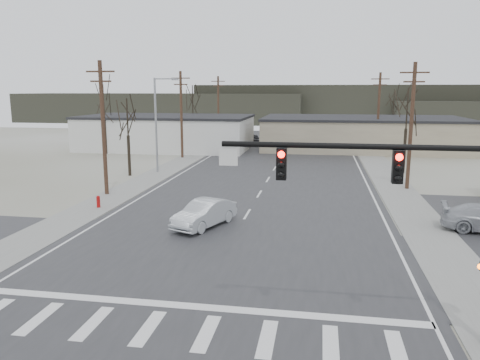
{
  "coord_description": "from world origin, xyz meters",
  "views": [
    {
      "loc": [
        4.47,
        -20.68,
        7.88
      ],
      "look_at": [
        -0.17,
        6.27,
        2.6
      ],
      "focal_mm": 35.0,
      "sensor_mm": 36.0,
      "label": 1
    }
  ],
  "objects_px": {
    "sedan_crossing": "(204,213)",
    "car_far_b": "(254,139)",
    "fire_hydrant": "(98,202)",
    "traffic_signal_mast": "(434,198)",
    "car_far_a": "(330,139)"
  },
  "relations": [
    {
      "from": "fire_hydrant",
      "to": "sedan_crossing",
      "type": "height_order",
      "value": "sedan_crossing"
    },
    {
      "from": "traffic_signal_mast",
      "to": "fire_hydrant",
      "type": "height_order",
      "value": "traffic_signal_mast"
    },
    {
      "from": "sedan_crossing",
      "to": "car_far_b",
      "type": "xyz_separation_m",
      "value": [
        -3.14,
        42.78,
        -0.08
      ]
    },
    {
      "from": "traffic_signal_mast",
      "to": "fire_hydrant",
      "type": "distance_m",
      "value": 23.39
    },
    {
      "from": "traffic_signal_mast",
      "to": "sedan_crossing",
      "type": "distance_m",
      "value": 15.4
    },
    {
      "from": "fire_hydrant",
      "to": "traffic_signal_mast",
      "type": "bearing_deg",
      "value": -38.13
    },
    {
      "from": "traffic_signal_mast",
      "to": "fire_hydrant",
      "type": "relative_size",
      "value": 10.29
    },
    {
      "from": "fire_hydrant",
      "to": "car_far_a",
      "type": "relative_size",
      "value": 0.16
    },
    {
      "from": "fire_hydrant",
      "to": "car_far_b",
      "type": "relative_size",
      "value": 0.22
    },
    {
      "from": "car_far_b",
      "to": "sedan_crossing",
      "type": "bearing_deg",
      "value": -99.11
    },
    {
      "from": "traffic_signal_mast",
      "to": "car_far_a",
      "type": "bearing_deg",
      "value": 92.1
    },
    {
      "from": "fire_hydrant",
      "to": "sedan_crossing",
      "type": "relative_size",
      "value": 0.19
    },
    {
      "from": "fire_hydrant",
      "to": "car_far_b",
      "type": "bearing_deg",
      "value": 82.79
    },
    {
      "from": "traffic_signal_mast",
      "to": "car_far_b",
      "type": "xyz_separation_m",
      "value": [
        -13.07,
        53.91,
        -3.94
      ]
    },
    {
      "from": "sedan_crossing",
      "to": "car_far_a",
      "type": "relative_size",
      "value": 0.87
    }
  ]
}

